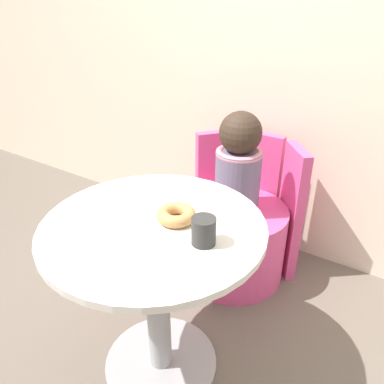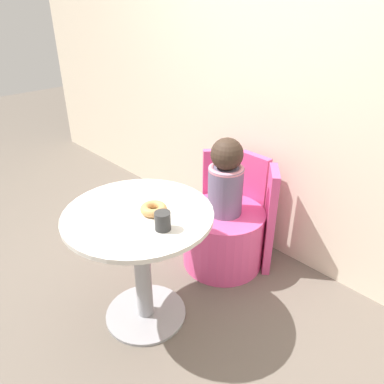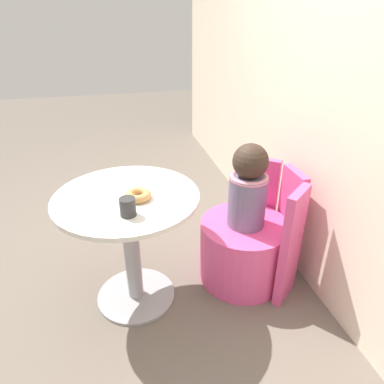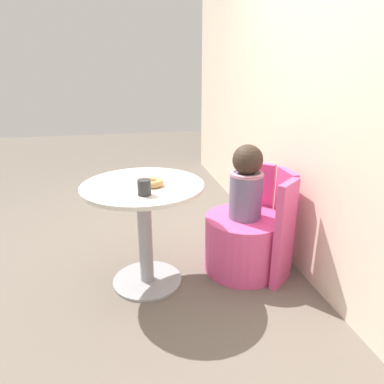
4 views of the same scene
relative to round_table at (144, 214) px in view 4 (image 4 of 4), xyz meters
name	(u,v)px [view 4 (image 4 of 4)]	position (x,y,z in m)	size (l,w,h in m)	color
ground_plane	(146,284)	(0.03, -0.01, -0.50)	(12.00, 12.00, 0.00)	#665B51
back_wall	(318,100)	(0.03, 1.12, 0.70)	(6.00, 0.06, 2.40)	beige
round_table	(144,214)	(0.00, 0.00, 0.00)	(0.77, 0.77, 0.71)	#99999E
tub_chair	(243,243)	(-0.02, 0.69, -0.30)	(0.55, 0.55, 0.41)	#E54C8C
booth_backrest	(274,220)	(-0.02, 0.92, -0.14)	(0.65, 0.24, 0.73)	#E54C8C
child_figure	(246,183)	(-0.02, 0.69, 0.16)	(0.23, 0.23, 0.51)	slate
donut	(153,183)	(0.05, 0.06, 0.23)	(0.14, 0.14, 0.04)	tan
cup	(144,187)	(0.20, 0.00, 0.25)	(0.08, 0.08, 0.09)	#2D2D2D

